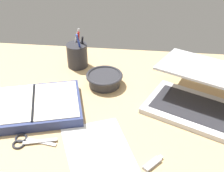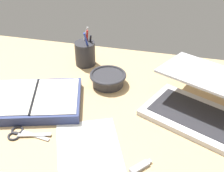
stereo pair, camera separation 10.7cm
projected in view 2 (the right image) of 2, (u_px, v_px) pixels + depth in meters
The scene contains 8 objects.
desk_top at pixel (107, 121), 104.35cm from camera, with size 140.00×100.00×2.00cm, color tan.
laptop at pixel (205, 104), 102.68cm from camera, with size 44.79×41.90×13.35cm.
bowl at pixel (108, 79), 119.30cm from camera, with size 14.08×14.08×4.79cm.
pen_cup at pixel (85, 53), 130.83cm from camera, with size 8.48×8.48×15.78cm.
planner at pixel (35, 100), 109.29cm from camera, with size 36.84×30.71×3.90cm.
scissors at pixel (20, 134), 97.60cm from camera, with size 13.53×6.58×0.80cm.
paper_sheet_front at pixel (89, 152), 91.60cm from camera, with size 18.45×27.56×0.16cm, color white.
usb_drive at pixel (140, 167), 86.40cm from camera, with size 5.93×6.49×1.00cm.
Camera 2 is at (19.81, -76.67, 70.01)cm, focal length 50.00 mm.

